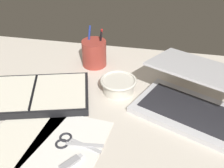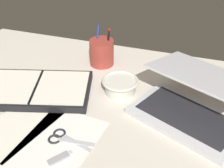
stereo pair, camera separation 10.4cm
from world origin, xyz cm
name	(u,v)px [view 1 (the left image)]	position (x,y,z in cm)	size (l,w,h in cm)	color
desk_top	(103,121)	(0.00, 0.00, 1.00)	(140.00, 100.00, 2.00)	beige
laptop	(194,97)	(28.13, 10.31, 6.95)	(43.39, 41.33, 14.42)	silver
bowl	(118,85)	(2.30, 15.65, 4.91)	(13.05, 13.05, 5.23)	silver
pen_cup	(94,53)	(-10.53, 32.50, 7.34)	(9.75, 9.75, 16.10)	#9E382D
planner	(34,95)	(-25.87, 6.20, 3.43)	(42.29, 31.74, 3.05)	black
scissors	(69,142)	(-7.34, -12.37, 2.34)	(14.19, 6.69, 0.80)	#B7B7BC
paper_sheet_front	(65,148)	(-7.83, -14.71, 2.08)	(20.15, 28.92, 0.16)	white
paper_sheet_beside_planner	(23,132)	(-22.67, -10.69, 2.08)	(16.85, 28.78, 0.16)	silver
usb_drive	(71,163)	(-4.55, -20.06, 2.50)	(5.49, 6.78, 1.00)	#99999E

